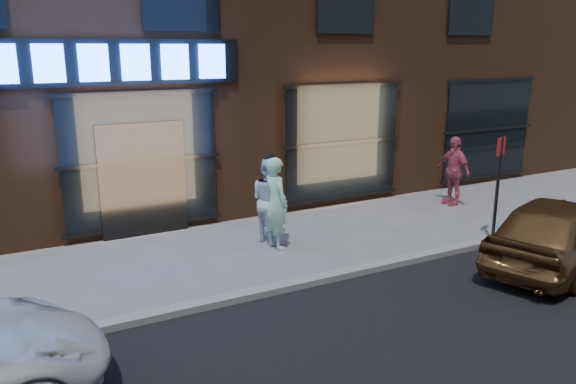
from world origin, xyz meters
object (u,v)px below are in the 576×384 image
object	(u,v)px
passerby	(453,171)
gold_sedan	(557,231)
man_cap	(270,200)
sign_post	(498,179)
man_bowtie	(276,203)

from	to	relation	value
passerby	gold_sedan	xyz separation A→B (m)	(-1.34, -4.02, -0.21)
man_cap	sign_post	bearing A→B (deg)	-130.08
man_cap	passerby	world-z (taller)	man_cap
man_cap	gold_sedan	bearing A→B (deg)	-143.98
passerby	man_cap	bearing A→B (deg)	-87.98
man_cap	man_bowtie	bearing A→B (deg)	159.59
man_bowtie	man_cap	bearing A→B (deg)	-14.14
man_bowtie	passerby	xyz separation A→B (m)	(5.40, 0.75, -0.04)
man_cap	gold_sedan	world-z (taller)	man_cap
man_bowtie	passerby	world-z (taller)	man_bowtie
man_cap	passerby	size ratio (longest dim) A/B	1.01
passerby	sign_post	world-z (taller)	sign_post
man_bowtie	passerby	bearing A→B (deg)	-87.34
man_bowtie	man_cap	world-z (taller)	man_bowtie
man_bowtie	gold_sedan	bearing A→B (deg)	-134.12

